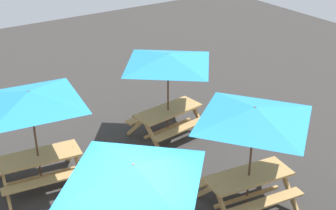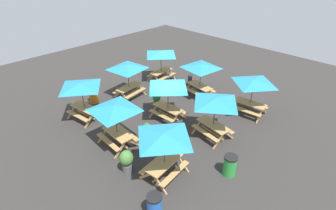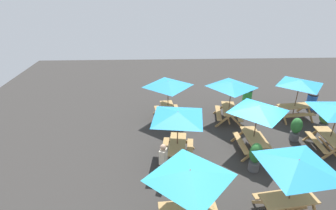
# 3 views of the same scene
# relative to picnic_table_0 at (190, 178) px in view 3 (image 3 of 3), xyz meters

# --- Properties ---
(ground_plane) EXTENTS (31.35, 31.35, 0.00)m
(ground_plane) POSITION_rel_picnic_table_0_xyz_m (-3.75, 3.22, -1.99)
(ground_plane) COLOR #33302D
(ground_plane) RESTS_ON ground
(picnic_table_0) EXTENTS (2.12, 2.12, 2.34)m
(picnic_table_0) POSITION_rel_picnic_table_0_xyz_m (0.00, 0.00, 0.00)
(picnic_table_0) COLOR tan
(picnic_table_0) RESTS_ON ground
(picnic_table_1) EXTENTS (2.06, 2.06, 2.34)m
(picnic_table_1) POSITION_rel_picnic_table_0_xyz_m (-4.02, 3.38, 0.00)
(picnic_table_1) COLOR tan
(picnic_table_1) RESTS_ON ground
(picnic_table_2) EXTENTS (2.22, 2.22, 2.34)m
(picnic_table_2) POSITION_rel_picnic_table_0_xyz_m (-7.13, -0.37, 0.00)
(picnic_table_2) COLOR tan
(picnic_table_2) RESTS_ON ground
(picnic_table_4) EXTENTS (2.80, 2.80, 2.34)m
(picnic_table_4) POSITION_rel_picnic_table_0_xyz_m (-0.34, 3.29, 0.00)
(picnic_table_4) COLOR tan
(picnic_table_4) RESTS_ON ground
(picnic_table_5) EXTENTS (2.21, 2.21, 2.34)m
(picnic_table_5) POSITION_rel_picnic_table_0_xyz_m (-7.07, 6.71, 0.00)
(picnic_table_5) COLOR tan
(picnic_table_5) RESTS_ON ground
(picnic_table_7) EXTENTS (2.80, 2.80, 2.34)m
(picnic_table_7) POSITION_rel_picnic_table_0_xyz_m (-3.57, -0.09, 0.00)
(picnic_table_7) COLOR tan
(picnic_table_7) RESTS_ON ground
(picnic_table_8) EXTENTS (2.26, 2.26, 2.34)m
(picnic_table_8) POSITION_rel_picnic_table_0_xyz_m (-6.88, 2.97, 0.00)
(picnic_table_8) COLOR tan
(picnic_table_8) RESTS_ON ground
(trash_bin_green) EXTENTS (0.59, 0.59, 0.98)m
(trash_bin_green) POSITION_rel_picnic_table_0_xyz_m (-9.02, 4.68, -1.49)
(trash_bin_green) COLOR green
(trash_bin_green) RESTS_ON ground
(trash_bin_blue) EXTENTS (0.59, 0.59, 0.98)m
(trash_bin_blue) POSITION_rel_picnic_table_0_xyz_m (-8.21, 8.36, -1.49)
(trash_bin_blue) COLOR blue
(trash_bin_blue) RESTS_ON ground
(potted_plant_0) EXTENTS (0.60, 0.60, 1.11)m
(potted_plant_0) POSITION_rel_picnic_table_0_xyz_m (-5.71, 7.68, -1.36)
(potted_plant_0) COLOR #59595B
(potted_plant_0) RESTS_ON ground
(potted_plant_1) EXTENTS (0.52, 0.52, 1.19)m
(potted_plant_1) POSITION_rel_picnic_table_0_xyz_m (-4.84, 5.73, -1.35)
(potted_plant_1) COLOR #59595B
(potted_plant_1) RESTS_ON ground
(potted_plant_2) EXTENTS (0.52, 0.52, 1.30)m
(potted_plant_2) POSITION_rel_picnic_table_0_xyz_m (-2.67, 3.00, -1.30)
(potted_plant_2) COLOR #59595B
(potted_plant_2) RESTS_ON ground
(person_standing) EXTENTS (0.42, 0.34, 1.67)m
(person_standing) POSITION_rel_picnic_table_0_xyz_m (-2.19, -0.73, -1.10)
(person_standing) COLOR #2D334C
(person_standing) RESTS_ON ground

